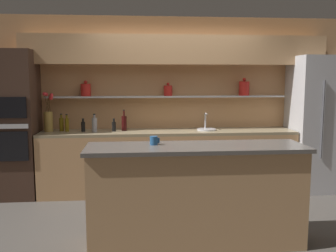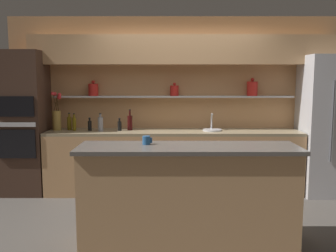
{
  "view_description": "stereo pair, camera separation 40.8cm",
  "coord_description": "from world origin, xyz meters",
  "px_view_note": "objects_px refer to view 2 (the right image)",
  "views": [
    {
      "loc": [
        -0.61,
        -4.16,
        1.69
      ],
      "look_at": [
        -0.2,
        0.35,
        1.1
      ],
      "focal_mm": 40.0,
      "sensor_mm": 36.0,
      "label": 1
    },
    {
      "loc": [
        -0.2,
        -4.18,
        1.69
      ],
      "look_at": [
        -0.2,
        0.35,
        1.1
      ],
      "focal_mm": 40.0,
      "sensor_mm": 36.0,
      "label": 2
    }
  ],
  "objects_px": {
    "bottle_oil_0": "(75,123)",
    "bottle_oil_4": "(70,123)",
    "refrigerator": "(332,125)",
    "bottle_sauce_5": "(90,125)",
    "bottle_spirit_3": "(101,124)",
    "flower_vase": "(57,117)",
    "bottle_sauce_1": "(120,125)",
    "coffee_mug": "(147,140)",
    "oven_tower": "(25,123)",
    "bottle_wine_2": "(130,122)",
    "sink_fixture": "(212,129)"
  },
  "relations": [
    {
      "from": "oven_tower",
      "to": "bottle_sauce_1",
      "type": "relative_size",
      "value": 11.16
    },
    {
      "from": "bottle_sauce_1",
      "to": "bottle_wine_2",
      "type": "relative_size",
      "value": 0.6
    },
    {
      "from": "bottle_oil_4",
      "to": "refrigerator",
      "type": "bearing_deg",
      "value": -1.92
    },
    {
      "from": "bottle_oil_0",
      "to": "bottle_sauce_1",
      "type": "relative_size",
      "value": 1.36
    },
    {
      "from": "bottle_sauce_1",
      "to": "bottle_spirit_3",
      "type": "height_order",
      "value": "bottle_spirit_3"
    },
    {
      "from": "bottle_oil_0",
      "to": "bottle_sauce_1",
      "type": "bearing_deg",
      "value": -2.88
    },
    {
      "from": "oven_tower",
      "to": "bottle_sauce_5",
      "type": "distance_m",
      "value": 0.94
    },
    {
      "from": "bottle_oil_0",
      "to": "bottle_oil_4",
      "type": "height_order",
      "value": "bottle_oil_4"
    },
    {
      "from": "flower_vase",
      "to": "bottle_oil_4",
      "type": "relative_size",
      "value": 2.23
    },
    {
      "from": "oven_tower",
      "to": "refrigerator",
      "type": "bearing_deg",
      "value": -0.47
    },
    {
      "from": "bottle_sauce_1",
      "to": "bottle_oil_4",
      "type": "bearing_deg",
      "value": 173.38
    },
    {
      "from": "bottle_sauce_5",
      "to": "sink_fixture",
      "type": "bearing_deg",
      "value": -0.26
    },
    {
      "from": "bottle_spirit_3",
      "to": "bottle_oil_4",
      "type": "height_order",
      "value": "bottle_spirit_3"
    },
    {
      "from": "bottle_oil_0",
      "to": "oven_tower",
      "type": "bearing_deg",
      "value": -176.92
    },
    {
      "from": "bottle_spirit_3",
      "to": "sink_fixture",
      "type": "bearing_deg",
      "value": 1.72
    },
    {
      "from": "oven_tower",
      "to": "bottle_sauce_5",
      "type": "xyz_separation_m",
      "value": [
        0.94,
        0.02,
        -0.04
      ]
    },
    {
      "from": "refrigerator",
      "to": "bottle_spirit_3",
      "type": "relative_size",
      "value": 7.71
    },
    {
      "from": "bottle_spirit_3",
      "to": "coffee_mug",
      "type": "distance_m",
      "value": 1.82
    },
    {
      "from": "bottle_sauce_1",
      "to": "bottle_sauce_5",
      "type": "height_order",
      "value": "bottle_sauce_5"
    },
    {
      "from": "oven_tower",
      "to": "bottle_oil_4",
      "type": "relative_size",
      "value": 8.12
    },
    {
      "from": "bottle_oil_0",
      "to": "bottle_spirit_3",
      "type": "relative_size",
      "value": 0.97
    },
    {
      "from": "bottle_wine_2",
      "to": "bottle_sauce_5",
      "type": "relative_size",
      "value": 1.62
    },
    {
      "from": "bottle_oil_0",
      "to": "bottle_wine_2",
      "type": "xyz_separation_m",
      "value": [
        0.82,
        0.03,
        0.01
      ]
    },
    {
      "from": "oven_tower",
      "to": "sink_fixture",
      "type": "height_order",
      "value": "oven_tower"
    },
    {
      "from": "bottle_sauce_1",
      "to": "bottle_spirit_3",
      "type": "xyz_separation_m",
      "value": [
        -0.27,
        -0.04,
        0.03
      ]
    },
    {
      "from": "bottle_oil_0",
      "to": "bottle_wine_2",
      "type": "height_order",
      "value": "bottle_wine_2"
    },
    {
      "from": "oven_tower",
      "to": "bottle_sauce_5",
      "type": "bearing_deg",
      "value": 1.25
    },
    {
      "from": "flower_vase",
      "to": "bottle_sauce_1",
      "type": "xyz_separation_m",
      "value": [
        0.93,
        -0.06,
        -0.12
      ]
    },
    {
      "from": "oven_tower",
      "to": "bottle_sauce_1",
      "type": "distance_m",
      "value": 1.38
    },
    {
      "from": "refrigerator",
      "to": "oven_tower",
      "type": "bearing_deg",
      "value": 179.53
    },
    {
      "from": "bottle_oil_0",
      "to": "bottle_wine_2",
      "type": "distance_m",
      "value": 0.82
    },
    {
      "from": "flower_vase",
      "to": "bottle_sauce_5",
      "type": "relative_size",
      "value": 3.0
    },
    {
      "from": "bottle_oil_4",
      "to": "bottle_sauce_5",
      "type": "distance_m",
      "value": 0.33
    },
    {
      "from": "refrigerator",
      "to": "bottle_sauce_5",
      "type": "xyz_separation_m",
      "value": [
        -3.52,
        0.06,
        -0.0
      ]
    },
    {
      "from": "bottle_sauce_1",
      "to": "bottle_wine_2",
      "type": "xyz_separation_m",
      "value": [
        0.14,
        0.07,
        0.04
      ]
    },
    {
      "from": "refrigerator",
      "to": "bottle_sauce_5",
      "type": "relative_size",
      "value": 10.55
    },
    {
      "from": "bottle_sauce_5",
      "to": "flower_vase",
      "type": "bearing_deg",
      "value": 174.44
    },
    {
      "from": "bottle_oil_0",
      "to": "bottle_spirit_3",
      "type": "distance_m",
      "value": 0.41
    },
    {
      "from": "bottle_wine_2",
      "to": "bottle_spirit_3",
      "type": "relative_size",
      "value": 1.18
    },
    {
      "from": "bottle_spirit_3",
      "to": "bottle_sauce_5",
      "type": "relative_size",
      "value": 1.37
    },
    {
      "from": "bottle_oil_0",
      "to": "bottle_spirit_3",
      "type": "xyz_separation_m",
      "value": [
        0.4,
        -0.07,
        0.0
      ]
    },
    {
      "from": "coffee_mug",
      "to": "flower_vase",
      "type": "bearing_deg",
      "value": 128.97
    },
    {
      "from": "bottle_sauce_1",
      "to": "oven_tower",
      "type": "bearing_deg",
      "value": -179.82
    },
    {
      "from": "bottle_oil_0",
      "to": "coffee_mug",
      "type": "relative_size",
      "value": 2.55
    },
    {
      "from": "oven_tower",
      "to": "sink_fixture",
      "type": "xyz_separation_m",
      "value": [
        2.74,
        0.01,
        -0.09
      ]
    },
    {
      "from": "sink_fixture",
      "to": "bottle_spirit_3",
      "type": "bearing_deg",
      "value": -178.28
    },
    {
      "from": "bottle_sauce_5",
      "to": "coffee_mug",
      "type": "xyz_separation_m",
      "value": [
        0.93,
        -1.71,
        0.06
      ]
    },
    {
      "from": "bottle_oil_4",
      "to": "flower_vase",
      "type": "bearing_deg",
      "value": -172.35
    },
    {
      "from": "flower_vase",
      "to": "bottle_spirit_3",
      "type": "xyz_separation_m",
      "value": [
        0.66,
        -0.11,
        -0.09
      ]
    },
    {
      "from": "oven_tower",
      "to": "bottle_oil_4",
      "type": "xyz_separation_m",
      "value": [
        0.63,
        0.09,
        -0.01
      ]
    }
  ]
}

